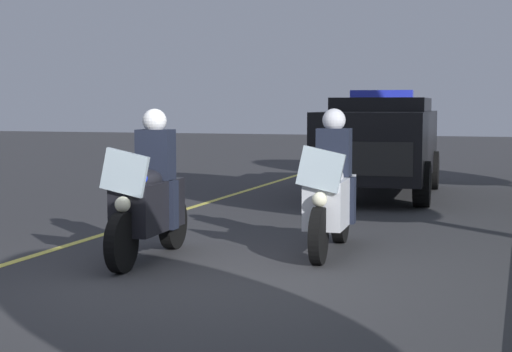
% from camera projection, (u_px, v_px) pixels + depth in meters
% --- Properties ---
extents(ground_plane, '(80.00, 80.00, 0.00)m').
position_uv_depth(ground_plane, '(196.00, 281.00, 8.14)').
color(ground_plane, '#333335').
extents(police_motorcycle_lead_left, '(2.14, 0.60, 1.72)m').
position_uv_depth(police_motorcycle_lead_left, '(149.00, 199.00, 9.22)').
color(police_motorcycle_lead_left, black).
rests_on(police_motorcycle_lead_left, ground).
extents(police_motorcycle_lead_right, '(2.14, 0.60, 1.72)m').
position_uv_depth(police_motorcycle_lead_right, '(331.00, 194.00, 9.66)').
color(police_motorcycle_lead_right, black).
rests_on(police_motorcycle_lead_right, ground).
extents(police_suv, '(5.00, 2.29, 2.05)m').
position_uv_depth(police_suv, '(381.00, 141.00, 15.72)').
color(police_suv, black).
rests_on(police_suv, ground).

